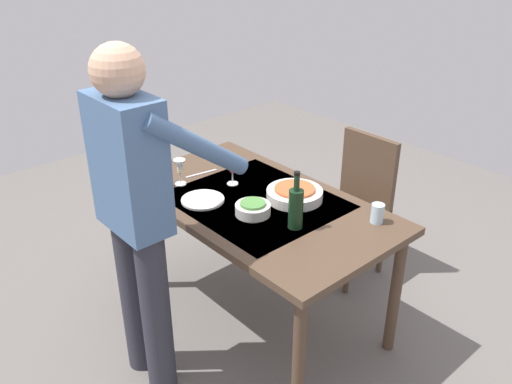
# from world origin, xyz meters

# --- Properties ---
(ground_plane) EXTENTS (6.00, 6.00, 0.00)m
(ground_plane) POSITION_xyz_m (0.00, 0.00, 0.00)
(ground_plane) COLOR #66605B
(dining_table) EXTENTS (1.52, 0.86, 0.77)m
(dining_table) POSITION_xyz_m (0.00, 0.00, 0.68)
(dining_table) COLOR #4C3828
(dining_table) RESTS_ON ground_plane
(chair_near) EXTENTS (0.40, 0.40, 0.91)m
(chair_near) POSITION_xyz_m (-0.05, -0.81, 0.53)
(chair_near) COLOR #352114
(chair_near) RESTS_ON ground_plane
(person_server) EXTENTS (0.42, 0.61, 1.69)m
(person_server) POSITION_xyz_m (0.01, 0.69, 0.96)
(person_server) COLOR #2D2D38
(person_server) RESTS_ON ground_plane
(wine_bottle) EXTENTS (0.07, 0.07, 0.30)m
(wine_bottle) POSITION_xyz_m (-0.33, 0.04, 0.88)
(wine_bottle) COLOR black
(wine_bottle) RESTS_ON dining_table
(wine_glass_left) EXTENTS (0.07, 0.07, 0.15)m
(wine_glass_left) POSITION_xyz_m (0.23, -0.03, 0.87)
(wine_glass_left) COLOR white
(wine_glass_left) RESTS_ON dining_table
(wine_glass_right) EXTENTS (0.07, 0.07, 0.15)m
(wine_glass_right) POSITION_xyz_m (0.43, 0.19, 0.87)
(wine_glass_right) COLOR white
(wine_glass_right) RESTS_ON dining_table
(water_cup_near_left) EXTENTS (0.06, 0.06, 0.10)m
(water_cup_near_left) POSITION_xyz_m (-0.57, -0.29, 0.81)
(water_cup_near_left) COLOR silver
(water_cup_near_left) RESTS_ON dining_table
(water_cup_near_right) EXTENTS (0.07, 0.07, 0.10)m
(water_cup_near_right) POSITION_xyz_m (0.48, 0.30, 0.82)
(water_cup_near_right) COLOR silver
(water_cup_near_right) RESTS_ON dining_table
(serving_bowl_pasta) EXTENTS (0.30, 0.30, 0.07)m
(serving_bowl_pasta) POSITION_xyz_m (-0.13, -0.16, 0.80)
(serving_bowl_pasta) COLOR silver
(serving_bowl_pasta) RESTS_ON dining_table
(side_bowl_salad) EXTENTS (0.18, 0.18, 0.07)m
(side_bowl_salad) POSITION_xyz_m (-0.10, 0.11, 0.80)
(side_bowl_salad) COLOR silver
(side_bowl_salad) RESTS_ON dining_table
(dinner_plate_near) EXTENTS (0.23, 0.23, 0.01)m
(dinner_plate_near) POSITION_xyz_m (0.18, 0.22, 0.77)
(dinner_plate_near) COLOR silver
(dinner_plate_near) RESTS_ON dining_table
(table_knife) EXTENTS (0.04, 0.20, 0.00)m
(table_knife) POSITION_xyz_m (0.46, 0.02, 0.77)
(table_knife) COLOR silver
(table_knife) RESTS_ON dining_table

